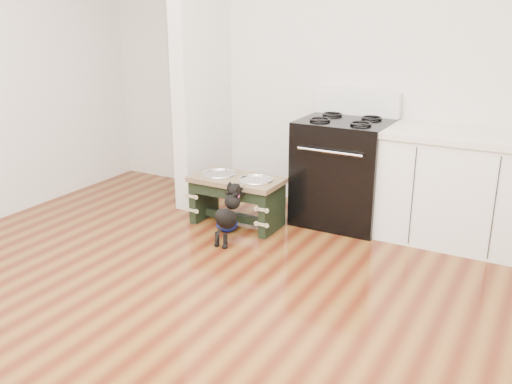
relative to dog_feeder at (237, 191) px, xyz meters
The scene contains 8 objects.
ground 1.74m from the dog_feeder, 72.03° to the right, with size 5.00×5.00×0.00m, color #4F1D0E.
room_shell 2.15m from the dog_feeder, 72.03° to the right, with size 5.00×5.00×5.00m.
partition_wall 1.31m from the dog_feeder, 143.81° to the left, with size 0.15×0.80×2.70m, color silver.
oven_range 0.96m from the dog_feeder, 34.41° to the left, with size 0.76×0.69×1.14m.
cabinet_run 1.85m from the dog_feeder, 17.41° to the left, with size 1.24×0.64×0.91m.
dog_feeder is the anchor object (origin of this frame).
puppy 0.39m from the dog_feeder, 68.85° to the right, with size 0.14×0.41×0.48m.
floor_bowl 0.32m from the dog_feeder, 93.65° to the right, with size 0.25×0.25×0.06m.
Camera 1 is at (1.90, -2.41, 1.87)m, focal length 40.00 mm.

